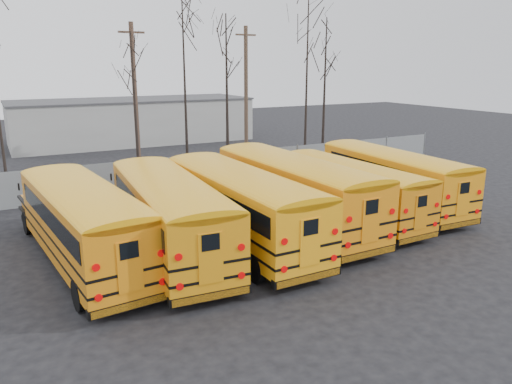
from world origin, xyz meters
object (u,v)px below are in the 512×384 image
bus_b (168,209)px  bus_e (348,185)px  bus_d (291,186)px  bus_c (238,200)px  bus_a (82,218)px  bus_f (390,174)px  utility_pole_left (135,97)px  utility_pole_right (246,91)px

bus_b → bus_e: size_ratio=1.13×
bus_d → bus_c: bearing=-165.5°
bus_c → bus_a: bearing=172.3°
bus_b → bus_f: bus_b is taller
bus_c → bus_d: (3.16, 0.87, 0.06)m
bus_c → bus_f: (9.55, 1.30, -0.11)m
bus_a → bus_b: bus_b is taller
utility_pole_left → utility_pole_right: bearing=7.9°
bus_b → utility_pole_left: size_ratio=1.16×
bus_b → utility_pole_right: (12.93, 18.40, 3.38)m
bus_f → utility_pole_right: utility_pole_right is taller
bus_c → utility_pole_left: size_ratio=1.16×
bus_e → utility_pole_left: utility_pole_left is taller
bus_a → bus_c: 6.14m
bus_c → utility_pole_left: 17.03m
bus_c → bus_f: size_ratio=1.06×
bus_f → utility_pole_left: (-9.16, 15.41, 3.39)m
bus_a → bus_f: bus_a is taller
bus_e → bus_d: bearing=174.4°
bus_b → bus_e: (9.23, 0.40, -0.20)m
bus_d → bus_e: size_ratio=1.16×
bus_c → utility_pole_left: (0.39, 16.71, 3.28)m
bus_a → bus_d: 9.26m
utility_pole_left → bus_d: bearing=-83.6°
bus_f → utility_pole_left: utility_pole_left is taller
bus_a → bus_c: bus_c is taller
utility_pole_left → utility_pole_right: utility_pole_right is taller
bus_d → utility_pole_left: 16.40m
bus_d → bus_f: bus_d is taller
bus_e → utility_pole_right: bearing=77.0°
bus_c → bus_d: bus_d is taller
bus_d → utility_pole_left: utility_pole_left is taller
bus_d → utility_pole_right: bearing=68.1°
bus_a → bus_e: size_ratio=1.11×
bus_e → bus_a: bearing=178.1°
bus_b → bus_c: bearing=-0.6°
bus_b → bus_a: bearing=175.1°
bus_d → bus_e: bearing=-5.1°
bus_c → bus_d: size_ratio=0.97×
bus_b → bus_f: size_ratio=1.06×
bus_b → utility_pole_left: (3.36, 16.47, 3.29)m
bus_b → utility_pole_right: size_ratio=1.14×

